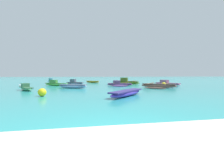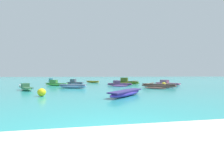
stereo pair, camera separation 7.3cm
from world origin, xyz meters
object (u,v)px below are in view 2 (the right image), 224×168
at_px(moored_boat_7, 126,93).
at_px(mooring_buoy_2, 42,92).
at_px(moored_boat_6, 158,86).
at_px(moored_boat_9, 73,86).
at_px(moored_boat_5, 119,84).
at_px(mooring_buoy_0, 20,86).
at_px(moored_boat_0, 26,88).
at_px(moored_boat_1, 167,83).
at_px(moored_boat_4, 51,82).
at_px(moored_boat_10, 75,83).
at_px(moored_boat_3, 93,82).
at_px(mooring_buoy_1, 164,84).
at_px(moored_boat_2, 56,84).
at_px(moored_boat_8, 127,82).

bearing_deg(moored_boat_7, mooring_buoy_2, 124.48).
relative_size(moored_boat_6, moored_boat_9, 1.34).
distance_m(moored_boat_5, mooring_buoy_0, 12.29).
distance_m(moored_boat_0, moored_boat_6, 13.74).
height_order(moored_boat_1, mooring_buoy_0, moored_boat_1).
height_order(moored_boat_0, mooring_buoy_2, moored_boat_0).
xyz_separation_m(moored_boat_1, moored_boat_4, (-17.04, 6.30, 0.05)).
distance_m(moored_boat_10, mooring_buoy_2, 12.11).
bearing_deg(moored_boat_0, moored_boat_3, 119.17).
height_order(moored_boat_5, mooring_buoy_2, moored_boat_5).
xyz_separation_m(moored_boat_5, moored_boat_6, (3.61, -4.18, 0.01)).
relative_size(moored_boat_4, moored_boat_6, 0.66).
distance_m(moored_boat_3, moored_boat_6, 13.90).
bearing_deg(moored_boat_1, mooring_buoy_2, -82.24).
xyz_separation_m(moored_boat_1, moored_boat_9, (-12.78, -2.88, -0.03)).
distance_m(moored_boat_0, moored_boat_10, 8.48).
distance_m(moored_boat_5, moored_boat_10, 6.78).
relative_size(moored_boat_9, mooring_buoy_0, 9.50).
distance_m(mooring_buoy_0, mooring_buoy_1, 17.67).
xyz_separation_m(moored_boat_3, moored_boat_10, (-2.86, -5.07, 0.09)).
height_order(moored_boat_5, moored_boat_7, moored_boat_5).
bearing_deg(mooring_buoy_0, mooring_buoy_2, -61.13).
bearing_deg(moored_boat_2, moored_boat_3, 86.34).
relative_size(moored_boat_3, mooring_buoy_1, 5.02).
relative_size(moored_boat_8, moored_boat_10, 1.72).
bearing_deg(moored_boat_4, moored_boat_0, -25.33).
height_order(moored_boat_6, mooring_buoy_0, moored_boat_6).
bearing_deg(moored_boat_6, mooring_buoy_1, 84.69).
bearing_deg(moored_boat_5, moored_boat_9, -139.40).
height_order(moored_boat_2, moored_boat_9, moored_boat_2).
distance_m(moored_boat_2, moored_boat_8, 10.46).
height_order(moored_boat_1, moored_boat_9, moored_boat_1).
bearing_deg(moored_boat_1, mooring_buoy_0, -113.64).
xyz_separation_m(mooring_buoy_0, mooring_buoy_2, (4.82, -8.74, 0.10)).
bearing_deg(mooring_buoy_1, moored_boat_0, -171.35).
xyz_separation_m(moored_boat_2, moored_boat_7, (6.71, -11.02, -0.06)).
distance_m(moored_boat_4, moored_boat_8, 12.38).
bearing_deg(moored_boat_2, moored_boat_9, -25.51).
xyz_separation_m(moored_boat_4, moored_boat_5, (10.19, -5.95, -0.09)).
bearing_deg(moored_boat_2, moored_boat_4, 141.75).
xyz_separation_m(moored_boat_2, moored_boat_8, (10.28, 1.93, 0.05)).
xyz_separation_m(moored_boat_1, moored_boat_5, (-6.85, 0.35, -0.03)).
distance_m(moored_boat_0, moored_boat_5, 11.15).
relative_size(moored_boat_0, moored_boat_2, 0.77).
distance_m(moored_boat_7, moored_boat_8, 13.44).
bearing_deg(moored_boat_5, moored_boat_6, -37.10).
bearing_deg(moored_boat_10, moored_boat_0, -101.77).
distance_m(moored_boat_6, moored_boat_9, 9.59).
xyz_separation_m(moored_boat_4, moored_boat_8, (11.99, -3.09, 0.01)).
distance_m(moored_boat_0, moored_boat_1, 17.51).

